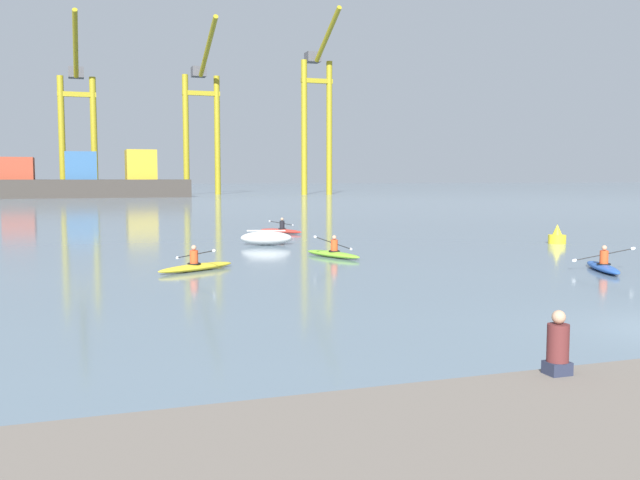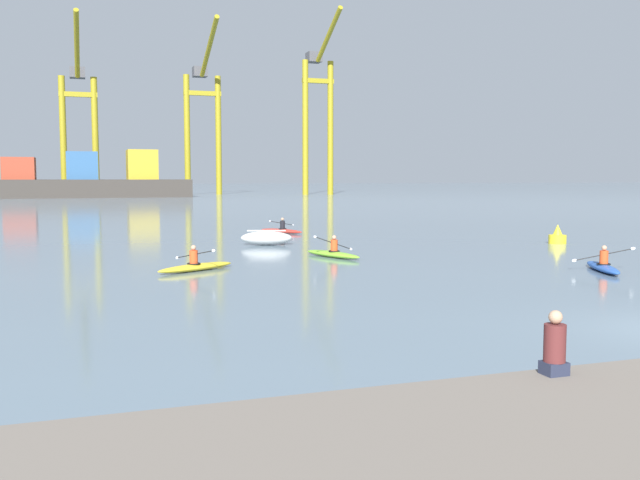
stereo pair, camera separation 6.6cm
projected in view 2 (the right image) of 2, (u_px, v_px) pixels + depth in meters
name	position (u px, v px, depth m)	size (l,w,h in m)	color
container_barge	(85.00, 182.00, 120.91)	(36.39, 8.12, 8.27)	#38332D
gantry_crane_west_mid	(79.00, 112.00, 131.29)	(6.91, 17.77, 31.77)	olive
gantry_crane_east_mid	(203.00, 112.00, 140.99)	(7.54, 20.58, 32.35)	olive
gantry_crane_east	(318.00, 106.00, 140.37)	(6.51, 16.83, 34.54)	olive
capsized_dinghy	(266.00, 238.00, 35.66)	(2.81, 1.84, 0.76)	beige
channel_buoy	(557.00, 237.00, 36.38)	(0.90, 0.90, 1.00)	yellow
kayak_blue	(603.00, 266.00, 25.68)	(2.07, 3.35, 0.95)	#2856B2
kayak_yellow	(196.00, 266.00, 25.76)	(3.23, 2.24, 0.95)	yellow
kayak_red	(281.00, 230.00, 43.38)	(2.25, 3.23, 0.95)	red
kayak_lime	(333.00, 253.00, 30.15)	(2.09, 3.40, 1.01)	#7ABC2D
seated_onlooker	(555.00, 346.00, 9.63)	(0.32, 0.30, 0.90)	#23283D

